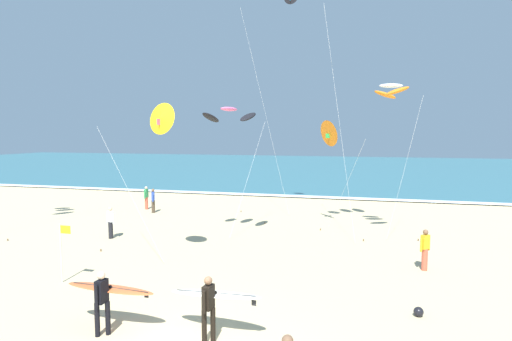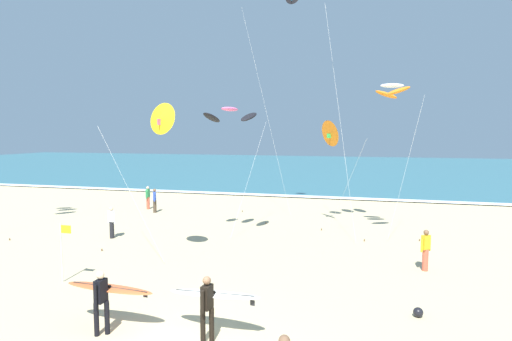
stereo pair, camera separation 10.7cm
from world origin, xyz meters
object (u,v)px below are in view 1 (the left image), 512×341
Objects in this scene: bystander_yellow_top at (425,250)px; bystander_blue_top at (153,201)px; kite_arc_rose_near at (229,115)px; kite_delta_amber_low at (330,133)px; surfer_third at (212,299)px; bystander_green_top at (146,198)px; lifeguard_flag at (62,247)px; bystander_white_top at (110,222)px; beach_ball at (419,312)px; surfer_trailing at (106,293)px; kite_delta_golden_outer at (161,119)px; kite_arc_ivory_high at (391,91)px.

bystander_blue_top is at bearing 153.52° from bystander_yellow_top.
kite_arc_rose_near reaches higher than kite_delta_amber_low.
bystander_green_top is (-10.78, 15.88, -0.24)m from surfer_third.
surfer_third is 6.95m from lifeguard_flag.
bystander_white_top is 14.82m from beach_ball.
bystander_yellow_top is at bearing 20.16° from lifeguard_flag.
beach_ball is at bearing -22.00° from bystander_white_top.
kite_arc_rose_near is (0.15, 9.88, 5.06)m from surfer_trailing.
kite_delta_amber_low is at bearing 108.20° from beach_ball.
surfer_trailing is 0.43× the size of kite_delta_amber_low.
kite_arc_rose_near is at bearing 105.60° from surfer_third.
kite_arc_rose_near is 11.57m from bystander_green_top.
kite_delta_amber_low is at bearing 53.72° from kite_delta_golden_outer.
beach_ball is (14.97, -12.14, -0.67)m from bystander_blue_top.
kite_arc_rose_near is 12.04m from beach_ball.
surfer_trailing is 11.48m from bystander_yellow_top.
kite_delta_golden_outer is (-3.98, 5.14, 4.73)m from surfer_third.
surfer_third is at bearing -152.55° from beach_ball.
kite_arc_rose_near is 5.81m from kite_delta_amber_low.
surfer_third is 5.99m from beach_ball.
surfer_trailing is 0.40× the size of kite_delta_golden_outer.
kite_delta_amber_low is at bearing 81.96° from surfer_third.
lifeguard_flag is 7.50× the size of beach_ball.
bystander_white_top is (-5.81, -1.27, -5.30)m from kite_arc_rose_near.
kite_arc_ivory_high is at bearing -31.70° from kite_delta_amber_low.
bystander_yellow_top is (8.79, 7.39, -0.24)m from surfer_trailing.
surfer_third is 1.63× the size of bystander_blue_top.
kite_delta_amber_low is at bearing 25.00° from bystander_white_top.
surfer_trailing is at bearing -65.59° from bystander_blue_top.
beach_ball is at bearing -99.45° from bystander_yellow_top.
surfer_third is (2.82, 0.33, -0.00)m from surfer_trailing.
bystander_green_top is (-8.11, 6.33, -5.30)m from kite_arc_rose_near.
surfer_third is 13.86m from kite_delta_amber_low.
kite_arc_ivory_high is at bearing 66.86° from surfer_third.
beach_ball is (16.03, -13.15, -0.67)m from bystander_green_top.
bystander_green_top is at bearing 122.35° from kite_delta_golden_outer.
kite_arc_ivory_high is at bearing 105.46° from bystander_yellow_top.
kite_delta_amber_low is 12.21m from bystander_white_top.
bystander_blue_top is at bearing 123.15° from surfer_third.
kite_delta_golden_outer is 5.81m from lifeguard_flag.
kite_arc_ivory_high reaches higher than bystander_yellow_top.
kite_delta_amber_low is 12.03m from beach_ball.
bystander_green_top is 1.00× the size of bystander_blue_top.
surfer_trailing is 1.61× the size of bystander_yellow_top.
lifeguard_flag is (-3.67, 2.81, 0.22)m from surfer_trailing.
kite_arc_ivory_high is 3.60× the size of lifeguard_flag.
bystander_white_top is at bearing 135.69° from surfer_third.
bystander_yellow_top is at bearing 80.55° from beach_ball.
beach_ball is at bearing -39.05° from bystander_blue_top.
bystander_yellow_top is (4.13, -6.03, -4.40)m from kite_delta_amber_low.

